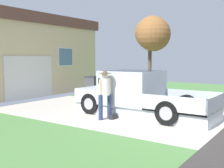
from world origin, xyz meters
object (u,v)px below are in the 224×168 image
(wheeled_trash_bin, at_px, (92,85))
(pickup_truck, at_px, (135,95))
(person_with_hat, at_px, (105,91))
(handbag, at_px, (113,116))
(house_with_garage, at_px, (0,55))
(front_yard_tree, at_px, (152,33))

(wheeled_trash_bin, bearing_deg, pickup_truck, -124.47)
(person_with_hat, xyz_separation_m, handbag, (0.17, -0.23, -0.89))
(handbag, relative_size, wheeled_trash_bin, 0.33)
(house_with_garage, relative_size, wheeled_trash_bin, 9.74)
(house_with_garage, height_order, wheeled_trash_bin, house_with_garage)
(house_with_garage, xyz_separation_m, front_yard_tree, (3.65, -8.27, 1.13))
(person_with_hat, xyz_separation_m, house_with_garage, (2.12, 9.34, 1.33))
(wheeled_trash_bin, bearing_deg, person_with_hat, -137.11)
(pickup_truck, bearing_deg, handbag, 168.88)
(pickup_truck, bearing_deg, wheeled_trash_bin, 56.14)
(handbag, distance_m, wheeled_trash_bin, 6.14)
(person_with_hat, relative_size, house_with_garage, 0.16)
(person_with_hat, distance_m, wheeled_trash_bin, 6.09)
(person_with_hat, distance_m, front_yard_tree, 6.36)
(front_yard_tree, relative_size, wheeled_trash_bin, 3.87)
(pickup_truck, xyz_separation_m, house_with_garage, (0.83, 9.81, 1.59))
(front_yard_tree, distance_m, wheeled_trash_bin, 4.39)
(pickup_truck, xyz_separation_m, person_with_hat, (-1.29, 0.47, 0.26))
(handbag, xyz_separation_m, house_with_garage, (1.95, 9.57, 2.22))
(house_with_garage, distance_m, wheeled_trash_bin, 5.96)
(pickup_truck, xyz_separation_m, handbag, (-1.12, 0.23, -0.63))
(person_with_hat, bearing_deg, handbag, -33.83)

